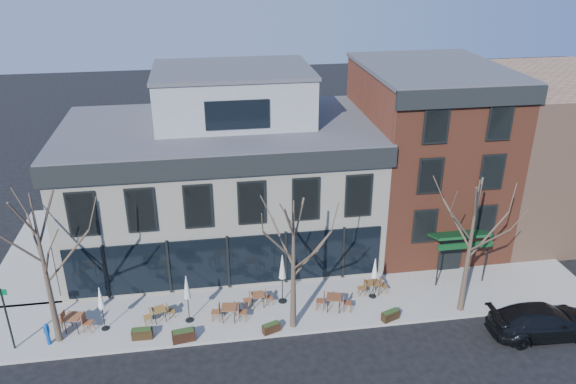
{
  "coord_description": "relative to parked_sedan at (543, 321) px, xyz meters",
  "views": [
    {
      "loc": [
        -0.85,
        -26.71,
        18.13
      ],
      "look_at": [
        3.67,
        2.0,
        4.93
      ],
      "focal_mm": 35.0,
      "sensor_mm": 36.0,
      "label": 1
    }
  ],
  "objects": [
    {
      "name": "cafe_set_2",
      "position": [
        -15.35,
        3.39,
        -0.14
      ],
      "size": [
        1.9,
        0.86,
        0.98
      ],
      "color": "brown",
      "rests_on": "sidewalk_front"
    },
    {
      "name": "tree_mid",
      "position": [
        -12.17,
        2.38,
        3.0
      ],
      "size": [
        3.5,
        3.55,
        7.04
      ],
      "color": "#382B21",
      "rests_on": "sidewalk_front"
    },
    {
      "name": "cafe_set_0",
      "position": [
        -23.07,
        3.77,
        -0.11
      ],
      "size": [
        2.03,
        0.99,
        1.04
      ],
      "color": "brown",
      "rests_on": "sidewalk_front"
    },
    {
      "name": "cafe_set_3",
      "position": [
        -13.75,
        4.4,
        -0.2
      ],
      "size": [
        1.65,
        0.69,
        0.86
      ],
      "color": "brown",
      "rests_on": "sidewalk_front"
    },
    {
      "name": "planter_3",
      "position": [
        -7.14,
        2.12,
        -0.38
      ],
      "size": [
        1.02,
        0.7,
        0.53
      ],
      "color": "black",
      "rests_on": "sidewalk_front"
    },
    {
      "name": "ground",
      "position": [
        -15.18,
        6.29,
        -0.79
      ],
      "size": [
        120.0,
        120.0,
        0.0
      ],
      "primitive_type": "plane",
      "color": "black",
      "rests_on": "ground"
    },
    {
      "name": "sidewalk_side",
      "position": [
        -26.43,
        12.29,
        -0.72
      ],
      "size": [
        4.5,
        12.0,
        0.15
      ],
      "primitive_type": "cube",
      "color": "gray",
      "rests_on": "ground"
    },
    {
      "name": "umbrella_4",
      "position": [
        -7.45,
        4.2,
        1.08
      ],
      "size": [
        0.39,
        0.39,
        2.44
      ],
      "color": "black",
      "rests_on": "sidewalk_front"
    },
    {
      "name": "red_brick_building",
      "position": [
        -2.18,
        11.27,
        4.84
      ],
      "size": [
        8.2,
        11.78,
        11.18
      ],
      "color": "brown",
      "rests_on": "ground"
    },
    {
      "name": "parked_sedan",
      "position": [
        0.0,
        0.0,
        0.0
      ],
      "size": [
        5.51,
        2.33,
        1.59
      ],
      "primitive_type": "imported",
      "rotation": [
        0.0,
        0.0,
        1.55
      ],
      "color": "black",
      "rests_on": "ground"
    },
    {
      "name": "tree_corner",
      "position": [
        -23.67,
        3.08,
        3.45
      ],
      "size": [
        3.93,
        3.98,
        7.92
      ],
      "color": "#382B21",
      "rests_on": "sidewalk_front"
    },
    {
      "name": "call_box",
      "position": [
        -24.11,
        2.84,
        0.0
      ],
      "size": [
        0.26,
        0.24,
        1.22
      ],
      "color": "#0B439A",
      "rests_on": "sidewalk_front"
    },
    {
      "name": "planter_0",
      "position": [
        -19.67,
        2.59,
        -0.36
      ],
      "size": [
        1.01,
        0.42,
        0.56
      ],
      "color": "black",
      "rests_on": "sidewalk_front"
    },
    {
      "name": "cafe_set_1",
      "position": [
        -18.9,
        3.89,
        -0.2
      ],
      "size": [
        1.66,
        0.87,
        0.85
      ],
      "color": "brown",
      "rests_on": "sidewalk_front"
    },
    {
      "name": "bg_building",
      "position": [
        7.82,
        12.29,
        4.21
      ],
      "size": [
        12.0,
        12.0,
        10.0
      ],
      "primitive_type": "cube",
      "color": "#8C664C",
      "rests_on": "ground"
    },
    {
      "name": "cafe_set_4",
      "position": [
        -9.84,
        3.4,
        -0.13
      ],
      "size": [
        1.97,
        1.0,
        1.01
      ],
      "color": "brown",
      "rests_on": "sidewalk_front"
    },
    {
      "name": "umbrella_0",
      "position": [
        -21.58,
        3.61,
        1.11
      ],
      "size": [
        0.4,
        0.4,
        2.48
      ],
      "color": "black",
      "rests_on": "sidewalk_front"
    },
    {
      "name": "cafe_set_5",
      "position": [
        -7.39,
        4.5,
        -0.19
      ],
      "size": [
        1.69,
        0.69,
        0.89
      ],
      "color": "brown",
      "rests_on": "sidewalk_front"
    },
    {
      "name": "sidewalk_front",
      "position": [
        -11.93,
        4.14,
        -0.72
      ],
      "size": [
        33.5,
        4.7,
        0.15
      ],
      "primitive_type": "cube",
      "color": "gray",
      "rests_on": "ground"
    },
    {
      "name": "planter_1",
      "position": [
        -17.65,
        2.09,
        -0.33
      ],
      "size": [
        1.16,
        0.6,
        0.62
      ],
      "color": "black",
      "rests_on": "sidewalk_front"
    },
    {
      "name": "tree_right",
      "position": [
        -3.17,
        2.38,
        3.23
      ],
      "size": [
        3.72,
        3.77,
        7.48
      ],
      "color": "#382B21",
      "rests_on": "sidewalk_front"
    },
    {
      "name": "umbrella_1",
      "position": [
        -17.39,
        3.63,
        1.27
      ],
      "size": [
        0.43,
        0.43,
        2.71
      ],
      "color": "black",
      "rests_on": "sidewalk_front"
    },
    {
      "name": "planter_2",
      "position": [
        -13.34,
        2.09,
        -0.39
      ],
      "size": [
        0.97,
        0.65,
        0.5
      ],
      "color": "black",
      "rests_on": "sidewalk_front"
    },
    {
      "name": "corner_building",
      "position": [
        -15.11,
        11.35,
        3.93
      ],
      "size": [
        18.39,
        10.39,
        11.1
      ],
      "color": "silver",
      "rests_on": "ground"
    },
    {
      "name": "umbrella_2",
      "position": [
        -12.41,
        4.53,
        1.41
      ],
      "size": [
        0.47,
        0.47,
        2.91
      ],
      "color": "black",
      "rests_on": "sidewalk_front"
    },
    {
      "name": "sign_pole",
      "position": [
        -25.68,
        2.79,
        1.28
      ],
      "size": [
        0.5,
        0.1,
        3.4
      ],
      "color": "black",
      "rests_on": "sidewalk_front"
    }
  ]
}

